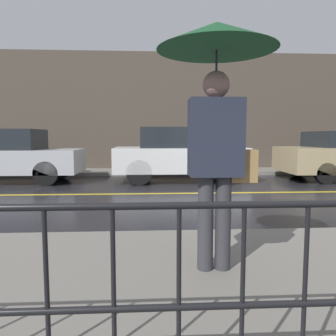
% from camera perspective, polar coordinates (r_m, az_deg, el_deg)
% --- Properties ---
extents(ground_plane, '(80.00, 80.00, 0.00)m').
position_cam_1_polar(ground_plane, '(8.13, 12.44, -4.24)').
color(ground_plane, black).
extents(sidewalk_far, '(28.00, 1.68, 0.12)m').
position_cam_1_polar(sidewalk_far, '(12.29, 7.02, -0.58)').
color(sidewalk_far, slate).
rests_on(sidewalk_far, ground_plane).
extents(lane_marking, '(25.20, 0.12, 0.01)m').
position_cam_1_polar(lane_marking, '(8.13, 12.44, -4.21)').
color(lane_marking, gold).
rests_on(lane_marking, ground_plane).
extents(building_storefront, '(28.00, 0.30, 4.59)m').
position_cam_1_polar(building_storefront, '(13.22, 6.36, 9.57)').
color(building_storefront, '#4C4238').
rests_on(building_storefront, ground_plane).
extents(pedestrian, '(1.08, 1.08, 2.25)m').
position_cam_1_polar(pedestrian, '(3.06, 8.50, 14.93)').
color(pedestrian, '#333338').
rests_on(pedestrian, sidewalk_near).
extents(car_silver, '(4.14, 1.70, 1.57)m').
position_cam_1_polar(car_silver, '(10.76, -26.14, 1.94)').
color(car_silver, '#B2B5BA').
rests_on(car_silver, ground_plane).
extents(car_white, '(3.92, 1.82, 1.63)m').
position_cam_1_polar(car_white, '(9.96, 1.82, 2.44)').
color(car_white, silver).
rests_on(car_white, ground_plane).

